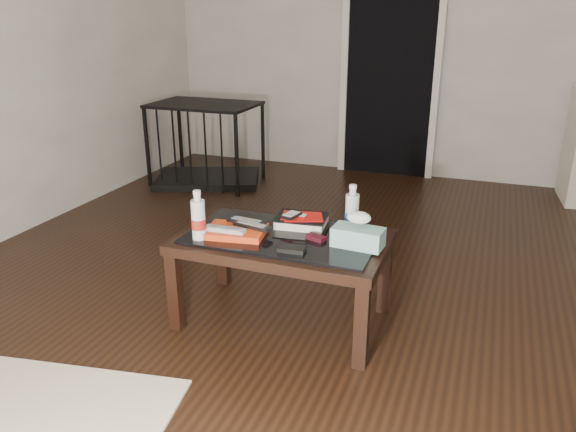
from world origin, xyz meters
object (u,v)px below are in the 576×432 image
at_px(coffee_table, 283,247).
at_px(water_bottle_right, 352,208).
at_px(tissue_box, 358,237).
at_px(textbook, 302,221).
at_px(water_bottle_left, 198,215).
at_px(pet_crate, 207,157).

height_order(coffee_table, water_bottle_right, water_bottle_right).
bearing_deg(tissue_box, textbook, 158.12).
bearing_deg(coffee_table, water_bottle_right, 27.75).
height_order(water_bottle_left, water_bottle_right, same).
bearing_deg(water_bottle_left, coffee_table, 26.78).
xyz_separation_m(pet_crate, tissue_box, (1.86, -2.02, 0.28)).
bearing_deg(water_bottle_right, coffee_table, -152.25).
bearing_deg(water_bottle_left, pet_crate, 117.45).
relative_size(pet_crate, tissue_box, 4.59).
distance_m(water_bottle_left, water_bottle_right, 0.73).
height_order(water_bottle_right, tissue_box, water_bottle_right).
xyz_separation_m(pet_crate, water_bottle_right, (1.79, -1.86, 0.35)).
bearing_deg(tissue_box, water_bottle_right, 118.05).
relative_size(coffee_table, water_bottle_left, 4.20).
height_order(coffee_table, textbook, textbook).
distance_m(coffee_table, water_bottle_left, 0.44).
distance_m(textbook, water_bottle_left, 0.53).
distance_m(pet_crate, water_bottle_left, 2.50).
bearing_deg(pet_crate, water_bottle_right, -66.87).
bearing_deg(textbook, water_bottle_right, -5.02).
distance_m(coffee_table, tissue_box, 0.39).
height_order(water_bottle_left, tissue_box, water_bottle_left).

